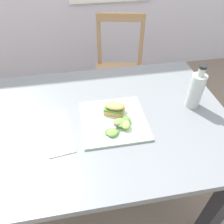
% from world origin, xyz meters
% --- Properties ---
extents(ground_plane, '(8.26, 8.26, 0.00)m').
position_xyz_m(ground_plane, '(0.00, 0.00, 0.00)').
color(ground_plane, '#7A6B5B').
extents(dining_table, '(1.15, 0.81, 0.74)m').
position_xyz_m(dining_table, '(-0.06, 0.06, 0.60)').
color(dining_table, slate).
rests_on(dining_table, ground).
extents(chair_wooden_far, '(0.48, 0.48, 0.87)m').
position_xyz_m(chair_wooden_far, '(0.19, 0.86, 0.45)').
color(chair_wooden_far, tan).
rests_on(chair_wooden_far, ground).
extents(plate_lunch, '(0.28, 0.28, 0.01)m').
position_xyz_m(plate_lunch, '(-0.01, 0.02, 0.74)').
color(plate_lunch, beige).
rests_on(plate_lunch, dining_table).
extents(sandwich_half_front, '(0.11, 0.09, 0.06)m').
position_xyz_m(sandwich_half_front, '(0.00, 0.07, 0.78)').
color(sandwich_half_front, tan).
rests_on(sandwich_half_front, plate_lunch).
extents(salad_mixed_greens, '(0.13, 0.11, 0.03)m').
position_xyz_m(salad_mixed_greens, '(0.01, -0.03, 0.77)').
color(salad_mixed_greens, '#6B9E47').
rests_on(salad_mixed_greens, plate_lunch).
extents(napkin_folded, '(0.14, 0.26, 0.00)m').
position_xyz_m(napkin_folded, '(-0.25, -0.00, 0.74)').
color(napkin_folded, silver).
rests_on(napkin_folded, dining_table).
extents(fork_on_napkin, '(0.06, 0.18, 0.00)m').
position_xyz_m(fork_on_napkin, '(-0.25, 0.01, 0.75)').
color(fork_on_napkin, silver).
rests_on(fork_on_napkin, napkin_folded).
extents(bottle_cold_brew, '(0.07, 0.07, 0.21)m').
position_xyz_m(bottle_cold_brew, '(0.37, 0.07, 0.82)').
color(bottle_cold_brew, black).
rests_on(bottle_cold_brew, dining_table).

